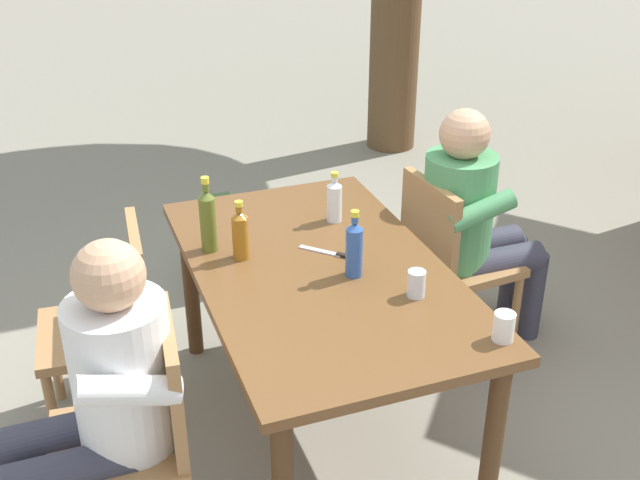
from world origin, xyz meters
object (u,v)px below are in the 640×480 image
object	(u,v)px
dining_table	(320,289)
person_in_white_shirt	(99,394)
chair_near_left	(113,318)
backpack_by_near_side	(223,244)
chair_near_right	(140,428)
person_in_plaid_shirt	(472,218)
cup_white	(504,327)
cup_glass	(416,284)
table_knife	(332,253)
bottle_amber	(240,234)
bottle_blue	(354,248)
chair_far_left	(449,255)
bottle_clear	(334,200)
bottle_olive	(208,219)

from	to	relation	value
dining_table	person_in_white_shirt	bearing A→B (deg)	-68.16
dining_table	person_in_white_shirt	size ratio (longest dim) A/B	1.31
chair_near_left	backpack_by_near_side	size ratio (longest dim) A/B	1.96
chair_near_right	person_in_plaid_shirt	size ratio (longest dim) A/B	0.74
chair_near_right	cup_white	bearing A→B (deg)	75.86
cup_glass	table_knife	world-z (taller)	cup_glass
cup_white	person_in_plaid_shirt	bearing A→B (deg)	154.57
person_in_white_shirt	person_in_plaid_shirt	size ratio (longest dim) A/B	1.00
chair_near_left	bottle_amber	bearing A→B (deg)	72.34
chair_near_left	bottle_blue	distance (m)	1.03
chair_far_left	chair_near_left	world-z (taller)	same
chair_far_left	bottle_amber	bearing A→B (deg)	-81.15
chair_near_right	bottle_blue	xyz separation A→B (m)	(-0.26, 0.86, 0.38)
backpack_by_near_side	bottle_amber	bearing A→B (deg)	-8.99
chair_near_right	cup_glass	distance (m)	1.06
person_in_plaid_shirt	cup_white	distance (m)	1.11
chair_near_right	chair_near_left	world-z (taller)	same
chair_near_left	bottle_clear	bearing A→B (deg)	91.21
table_knife	backpack_by_near_side	distance (m)	1.35
person_in_white_shirt	person_in_plaid_shirt	xyz separation A→B (m)	(-0.69, 1.73, 0.00)
person_in_white_shirt	bottle_amber	size ratio (longest dim) A/B	4.90
dining_table	bottle_blue	size ratio (longest dim) A/B	5.84
backpack_by_near_side	person_in_plaid_shirt	bearing A→B (deg)	44.28
chair_near_right	cup_white	size ratio (longest dim) A/B	8.71
cup_glass	table_knife	bearing A→B (deg)	-156.49
bottle_clear	cup_glass	bearing A→B (deg)	4.55
person_in_white_shirt	cup_glass	distance (m)	1.13
bottle_olive	cup_glass	size ratio (longest dim) A/B	3.11
person_in_white_shirt	person_in_plaid_shirt	bearing A→B (deg)	111.84
chair_near_right	backpack_by_near_side	distance (m)	1.83
chair_near_right	person_in_white_shirt	distance (m)	0.20
cup_glass	bottle_clear	bearing A→B (deg)	-175.45
backpack_by_near_side	bottle_olive	bearing A→B (deg)	-15.19
dining_table	cup_glass	distance (m)	0.42
bottle_blue	cup_glass	distance (m)	0.27
chair_near_left	dining_table	bearing A→B (deg)	65.75
bottle_blue	dining_table	bearing A→B (deg)	-132.59
person_in_white_shirt	bottle_clear	world-z (taller)	person_in_white_shirt
person_in_plaid_shirt	table_knife	bearing A→B (deg)	-71.63
bottle_amber	bottle_blue	bearing A→B (deg)	52.53
backpack_by_near_side	dining_table	bearing A→B (deg)	3.39
chair_far_left	person_in_plaid_shirt	size ratio (longest dim) A/B	0.74
dining_table	bottle_amber	bearing A→B (deg)	-125.27
chair_far_left	cup_glass	size ratio (longest dim) A/B	8.70
person_in_white_shirt	bottle_clear	distance (m)	1.29
bottle_clear	cup_glass	xyz separation A→B (m)	(0.67, 0.05, -0.04)
person_in_white_shirt	bottle_olive	bearing A→B (deg)	141.27
chair_near_left	bottle_blue	bearing A→B (deg)	63.21
bottle_olive	table_knife	distance (m)	0.50
chair_near_left	cup_white	bearing A→B (deg)	49.41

